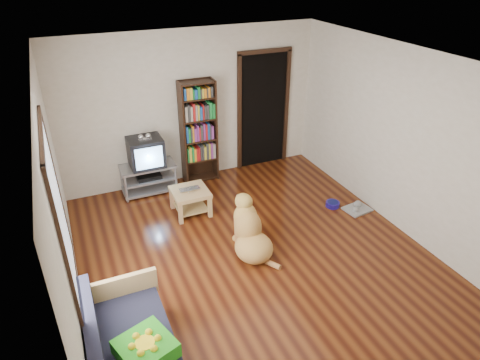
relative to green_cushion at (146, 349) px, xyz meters
name	(u,v)px	position (x,y,z in m)	size (l,w,h in m)	color
ground	(253,253)	(1.75, 1.42, -0.50)	(5.00, 5.00, 0.00)	#5E2B10
ceiling	(257,62)	(1.75, 1.42, 2.10)	(5.00, 5.00, 0.00)	white
wall_back	(192,108)	(1.75, 3.92, 0.80)	(4.50, 4.50, 0.00)	silver
wall_front	(396,307)	(1.75, -1.08, 0.80)	(4.50, 4.50, 0.00)	silver
wall_left	(60,209)	(-0.50, 1.42, 0.80)	(5.00, 5.00, 0.00)	silver
wall_right	(399,140)	(4.00, 1.42, 0.80)	(5.00, 5.00, 0.00)	silver
green_cushion	(146,349)	(0.00, 0.00, 0.00)	(0.46, 0.46, 0.15)	green
laptop	(190,191)	(1.29, 2.72, -0.08)	(0.32, 0.20, 0.03)	#B4B5B8
dog_bowl	(333,204)	(3.44, 2.00, -0.46)	(0.22, 0.22, 0.08)	navy
grey_rag	(357,209)	(3.74, 1.75, -0.48)	(0.40, 0.32, 0.03)	gray
window	(60,217)	(-0.48, 0.92, 1.00)	(0.03, 1.46, 1.70)	white
doorway	(263,108)	(3.10, 3.90, 0.62)	(1.03, 0.05, 2.19)	black
tv_stand	(149,177)	(0.85, 3.67, -0.23)	(0.90, 0.45, 0.50)	#99999E
crt_tv	(145,151)	(0.85, 3.69, 0.25)	(0.55, 0.52, 0.58)	black
bookshelf	(198,127)	(1.80, 3.76, 0.50)	(0.60, 0.30, 1.80)	black
coffee_table	(190,197)	(1.29, 2.75, -0.22)	(0.55, 0.55, 0.40)	tan
dog	(250,233)	(1.73, 1.49, -0.20)	(0.52, 0.99, 0.82)	tan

